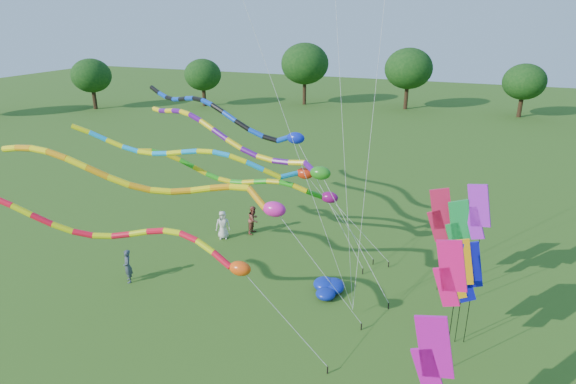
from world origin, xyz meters
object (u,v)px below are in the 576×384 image
at_px(tube_kite_orange, 171,185).
at_px(person_c, 254,220).
at_px(person_a, 223,225).
at_px(person_b, 128,266).
at_px(tube_kite_red, 142,239).
at_px(blue_nylon_heap, 331,292).

relative_size(tube_kite_orange, person_c, 8.86).
xyz_separation_m(person_a, person_b, (-1.84, -5.68, 0.00)).
xyz_separation_m(tube_kite_red, person_c, (-0.55, 10.06, -3.46)).
xyz_separation_m(tube_kite_red, person_a, (-1.83, 8.82, -3.47)).
distance_m(blue_nylon_heap, person_a, 8.05).
height_order(blue_nylon_heap, person_c, person_c).
xyz_separation_m(blue_nylon_heap, person_b, (-9.09, -2.22, 0.56)).
xyz_separation_m(tube_kite_red, blue_nylon_heap, (5.42, 5.37, -4.03)).
bearing_deg(tube_kite_red, person_c, 86.77).
bearing_deg(tube_kite_red, person_b, 133.00).
distance_m(tube_kite_red, blue_nylon_heap, 8.63).
relative_size(tube_kite_orange, person_b, 8.94).
relative_size(person_a, person_c, 0.99).
bearing_deg(tube_kite_orange, person_c, 83.07).
relative_size(tube_kite_orange, person_a, 8.97).
xyz_separation_m(person_a, person_c, (1.28, 1.23, 0.01)).
distance_m(person_a, person_c, 1.78).
bearing_deg(tube_kite_orange, blue_nylon_heap, 19.03).
bearing_deg(tube_kite_red, tube_kite_orange, 91.11).
xyz_separation_m(tube_kite_red, person_b, (-3.67, 3.15, -3.47)).
distance_m(tube_kite_orange, blue_nylon_heap, 8.33).
distance_m(tube_kite_red, person_a, 9.66).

